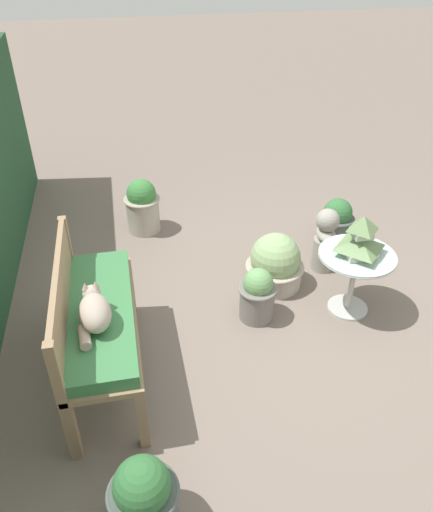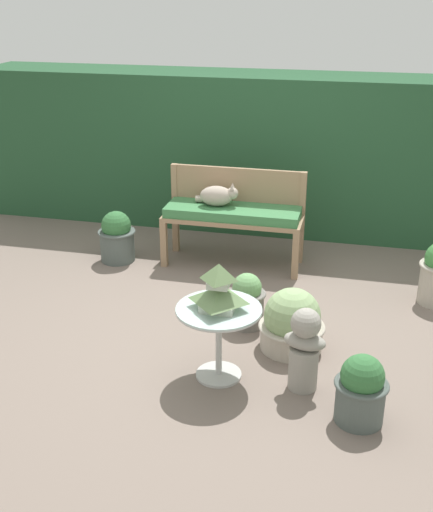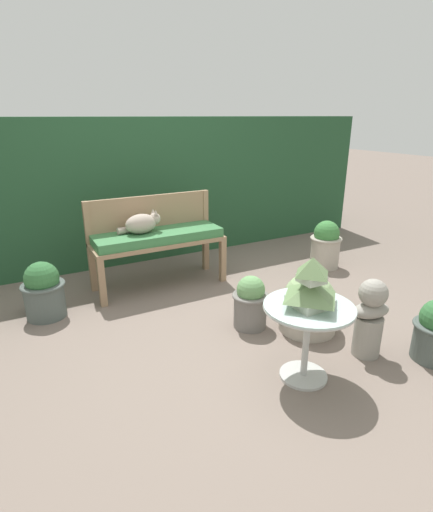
# 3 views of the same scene
# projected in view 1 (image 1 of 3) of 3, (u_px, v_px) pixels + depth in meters

# --- Properties ---
(ground) EXTENTS (30.00, 30.00, 0.00)m
(ground) POSITION_uv_depth(u_px,v_px,m) (265.00, 336.00, 3.80)
(ground) COLOR #75665B
(garden_bench) EXTENTS (1.33, 0.46, 0.59)m
(garden_bench) POSITION_uv_depth(u_px,v_px,m) (101.00, 318.00, 3.23)
(garden_bench) COLOR #937556
(garden_bench) RESTS_ON ground
(bench_backrest) EXTENTS (1.33, 0.06, 0.91)m
(bench_backrest) POSITION_uv_depth(u_px,v_px,m) (63.00, 302.00, 3.10)
(bench_backrest) COLOR #937556
(bench_backrest) RESTS_ON ground
(cat) EXTENTS (0.43, 0.22, 0.22)m
(cat) POSITION_uv_depth(u_px,v_px,m) (94.00, 312.00, 3.00)
(cat) COLOR #A89989
(cat) RESTS_ON garden_bench
(patio_table) EXTENTS (0.59, 0.59, 0.54)m
(patio_table) POSITION_uv_depth(u_px,v_px,m) (355.00, 267.00, 3.84)
(patio_table) COLOR #B7B7B2
(patio_table) RESTS_ON ground
(pagoda_birdhouse) EXTENTS (0.31, 0.31, 0.33)m
(pagoda_birdhouse) POSITION_uv_depth(u_px,v_px,m) (361.00, 239.00, 3.70)
(pagoda_birdhouse) COLOR #B2BCA8
(pagoda_birdhouse) RESTS_ON patio_table
(garden_bust) EXTENTS (0.31, 0.21, 0.60)m
(garden_bust) POSITION_uv_depth(u_px,v_px,m) (325.00, 239.00, 4.38)
(garden_bust) COLOR gray
(garden_bust) RESTS_ON ground
(potted_plant_patio_mid) EXTENTS (0.37, 0.37, 0.51)m
(potted_plant_patio_mid) POSITION_uv_depth(u_px,v_px,m) (144.00, 499.00, 2.49)
(potted_plant_patio_mid) COLOR #4C5651
(potted_plant_patio_mid) RESTS_ON ground
(potted_plant_hedge_corner) EXTENTS (0.36, 0.36, 0.55)m
(potted_plant_hedge_corner) POSITION_uv_depth(u_px,v_px,m) (142.00, 206.00, 4.95)
(potted_plant_hedge_corner) COLOR #ADA393
(potted_plant_hedge_corner) RESTS_ON ground
(potted_plant_bench_left) EXTENTS (0.34, 0.34, 0.47)m
(potted_plant_bench_left) POSITION_uv_depth(u_px,v_px,m) (336.00, 222.00, 4.78)
(potted_plant_bench_left) COLOR #4C5651
(potted_plant_bench_left) RESTS_ON ground
(potted_plant_path_edge) EXTENTS (0.31, 0.31, 0.45)m
(potted_plant_path_edge) POSITION_uv_depth(u_px,v_px,m) (257.00, 295.00, 3.87)
(potted_plant_path_edge) COLOR slate
(potted_plant_path_edge) RESTS_ON ground
(potted_plant_table_near) EXTENTS (0.50, 0.50, 0.48)m
(potted_plant_table_near) POSITION_uv_depth(u_px,v_px,m) (275.00, 264.00, 4.24)
(potted_plant_table_near) COLOR #ADA393
(potted_plant_table_near) RESTS_ON ground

